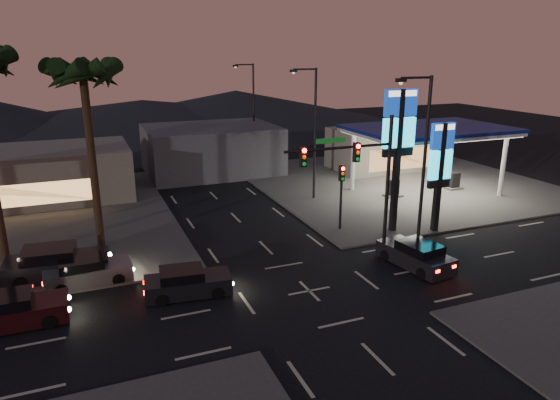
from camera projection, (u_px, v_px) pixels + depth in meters
name	position (u px, v px, depth m)	size (l,w,h in m)	color
ground	(309.00, 291.00, 24.15)	(140.00, 140.00, 0.00)	black
corner_lot_ne	(395.00, 182.00, 44.10)	(24.00, 24.00, 0.12)	#47443F
gas_station	(429.00, 132.00, 39.12)	(12.20, 8.20, 5.47)	silver
convenience_store	(384.00, 149.00, 48.71)	(10.00, 6.00, 4.00)	#726B5B
pylon_sign_tall	(399.00, 133.00, 30.26)	(2.20, 0.35, 9.00)	black
pylon_sign_short	(440.00, 161.00, 30.78)	(1.60, 0.35, 7.00)	black
traffic_signal_mast	(360.00, 170.00, 25.77)	(6.10, 0.39, 8.00)	black
pedestal_signal	(341.00, 187.00, 31.49)	(0.32, 0.39, 4.30)	black
streetlight_near	(421.00, 160.00, 25.85)	(2.14, 0.25, 10.00)	black
streetlight_mid	(313.00, 127.00, 37.39)	(2.14, 0.25, 10.00)	black
streetlight_far	(252.00, 108.00, 49.82)	(2.14, 0.25, 10.00)	black
palm_a	(84.00, 85.00, 26.63)	(4.41, 4.41, 10.86)	black
building_far_west	(21.00, 176.00, 38.05)	(16.00, 8.00, 4.00)	#726B5B
building_far_mid	(211.00, 149.00, 47.32)	(12.00, 9.00, 4.40)	#4C4C51
hill_right	(236.00, 106.00, 82.10)	(50.00, 50.00, 5.00)	black
hill_center	(143.00, 113.00, 76.83)	(60.00, 60.00, 4.00)	black
car_lane_a_front	(187.00, 283.00, 23.59)	(4.26, 2.13, 1.35)	black
car_lane_a_mid	(12.00, 311.00, 20.92)	(4.40, 1.88, 1.43)	black
car_lane_b_front	(87.00, 272.00, 24.73)	(4.32, 2.01, 1.38)	slate
car_lane_b_mid	(56.00, 264.00, 25.32)	(5.26, 2.55, 1.67)	black
suv_station	(416.00, 255.00, 26.69)	(2.38, 4.50, 1.43)	black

